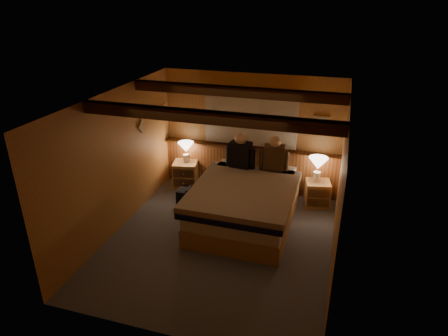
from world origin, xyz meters
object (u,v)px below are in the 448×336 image
at_px(nightstand_left, 186,174).
at_px(duffel_bag, 189,196).
at_px(person_left, 241,153).
at_px(lamp_right, 318,165).
at_px(nightstand_right, 317,194).
at_px(person_right, 274,156).
at_px(lamp_left, 186,148).
at_px(bed, 245,204).

height_order(nightstand_left, duffel_bag, nightstand_left).
xyz_separation_m(nightstand_left, person_left, (1.28, -0.35, 0.76)).
bearing_deg(lamp_right, nightstand_right, -49.47).
xyz_separation_m(lamp_right, person_right, (-0.79, -0.28, 0.19)).
height_order(nightstand_left, lamp_left, lamp_left).
bearing_deg(lamp_right, person_right, -160.20).
relative_size(lamp_left, lamp_right, 0.91).
xyz_separation_m(lamp_left, person_left, (1.27, -0.40, 0.19)).
height_order(lamp_right, duffel_bag, lamp_right).
distance_m(nightstand_right, lamp_left, 2.80).
relative_size(nightstand_right, person_right, 0.78).
relative_size(bed, duffel_bag, 4.70).
height_order(bed, nightstand_right, bed).
bearing_deg(lamp_left, bed, -36.67).
relative_size(bed, person_left, 3.15).
bearing_deg(bed, person_left, 111.04).
distance_m(lamp_right, person_left, 1.47).
bearing_deg(duffel_bag, nightstand_left, 112.31).
bearing_deg(duffel_bag, person_left, 15.37).
height_order(nightstand_right, person_left, person_left).
bearing_deg(person_left, bed, -63.48).
bearing_deg(lamp_left, person_right, -10.10).
xyz_separation_m(bed, lamp_left, (-1.56, 1.16, 0.44)).
xyz_separation_m(person_left, person_right, (0.63, 0.06, -0.01)).
relative_size(person_left, duffel_bag, 1.49).
relative_size(lamp_left, person_left, 0.61).
bearing_deg(bed, nightstand_right, 42.18).
distance_m(person_left, duffel_bag, 1.33).
height_order(lamp_left, duffel_bag, lamp_left).
bearing_deg(lamp_left, person_left, -17.58).
xyz_separation_m(person_left, duffel_bag, (-0.93, -0.34, -0.89)).
bearing_deg(person_right, nightstand_left, 166.02).
xyz_separation_m(lamp_right, person_left, (-1.42, -0.35, 0.20)).
bearing_deg(bed, person_right, 67.81).
height_order(nightstand_left, person_right, person_right).
bearing_deg(person_right, nightstand_right, 10.12).
bearing_deg(lamp_left, nightstand_left, -104.88).
bearing_deg(duffel_bag, bed, -23.43).
xyz_separation_m(bed, lamp_right, (1.13, 1.11, 0.43)).
height_order(nightstand_left, person_left, person_left).
distance_m(bed, person_right, 1.09).
distance_m(nightstand_right, person_right, 1.16).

